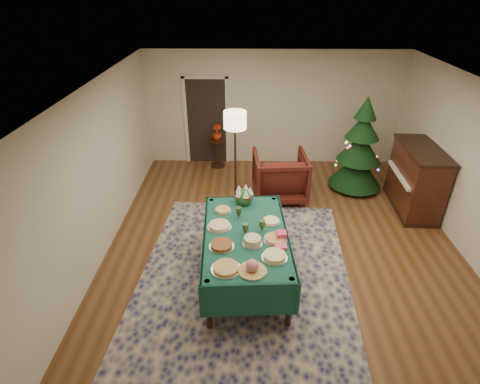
{
  "coord_description": "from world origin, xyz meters",
  "views": [
    {
      "loc": [
        -0.65,
        -5.16,
        4.04
      ],
      "look_at": [
        -0.74,
        0.06,
        1.05
      ],
      "focal_mm": 28.0,
      "sensor_mm": 36.0,
      "label": 1
    }
  ],
  "objects_px": {
    "side_table": "(218,153)",
    "potted_plant": "(217,136)",
    "gift_box": "(281,235)",
    "piano": "(416,180)",
    "armchair": "(280,174)",
    "buffet_table": "(246,242)",
    "floor_lamp": "(235,126)",
    "christmas_tree": "(360,149)"
  },
  "relations": [
    {
      "from": "side_table",
      "to": "potted_plant",
      "type": "distance_m",
      "value": 0.46
    },
    {
      "from": "gift_box",
      "to": "piano",
      "type": "distance_m",
      "value": 3.58
    },
    {
      "from": "armchair",
      "to": "side_table",
      "type": "bearing_deg",
      "value": -51.09
    },
    {
      "from": "potted_plant",
      "to": "buffet_table",
      "type": "bearing_deg",
      "value": -80.1
    },
    {
      "from": "armchair",
      "to": "piano",
      "type": "distance_m",
      "value": 2.64
    },
    {
      "from": "floor_lamp",
      "to": "armchair",
      "type": "bearing_deg",
      "value": -3.53
    },
    {
      "from": "gift_box",
      "to": "potted_plant",
      "type": "xyz_separation_m",
      "value": [
        -1.2,
        4.08,
        -0.09
      ]
    },
    {
      "from": "floor_lamp",
      "to": "piano",
      "type": "relative_size",
      "value": 1.2
    },
    {
      "from": "buffet_table",
      "to": "christmas_tree",
      "type": "xyz_separation_m",
      "value": [
        2.39,
        2.9,
        0.25
      ]
    },
    {
      "from": "potted_plant",
      "to": "christmas_tree",
      "type": "bearing_deg",
      "value": -19.0
    },
    {
      "from": "gift_box",
      "to": "floor_lamp",
      "type": "bearing_deg",
      "value": 105.33
    },
    {
      "from": "floor_lamp",
      "to": "piano",
      "type": "bearing_deg",
      "value": -7.05
    },
    {
      "from": "potted_plant",
      "to": "christmas_tree",
      "type": "distance_m",
      "value": 3.26
    },
    {
      "from": "potted_plant",
      "to": "side_table",
      "type": "bearing_deg",
      "value": 116.57
    },
    {
      "from": "gift_box",
      "to": "piano",
      "type": "xyz_separation_m",
      "value": [
        2.8,
        2.21,
        -0.25
      ]
    },
    {
      "from": "buffet_table",
      "to": "floor_lamp",
      "type": "relative_size",
      "value": 1.2
    },
    {
      "from": "floor_lamp",
      "to": "side_table",
      "type": "bearing_deg",
      "value": 108.22
    },
    {
      "from": "buffet_table",
      "to": "christmas_tree",
      "type": "distance_m",
      "value": 3.77
    },
    {
      "from": "side_table",
      "to": "christmas_tree",
      "type": "xyz_separation_m",
      "value": [
        3.08,
        -1.06,
        0.58
      ]
    },
    {
      "from": "christmas_tree",
      "to": "piano",
      "type": "bearing_deg",
      "value": -41.34
    },
    {
      "from": "side_table",
      "to": "christmas_tree",
      "type": "height_order",
      "value": "christmas_tree"
    },
    {
      "from": "christmas_tree",
      "to": "buffet_table",
      "type": "bearing_deg",
      "value": -129.48
    },
    {
      "from": "gift_box",
      "to": "christmas_tree",
      "type": "relative_size",
      "value": 0.07
    },
    {
      "from": "buffet_table",
      "to": "floor_lamp",
      "type": "height_order",
      "value": "floor_lamp"
    },
    {
      "from": "armchair",
      "to": "christmas_tree",
      "type": "bearing_deg",
      "value": -169.83
    },
    {
      "from": "buffet_table",
      "to": "floor_lamp",
      "type": "distance_m",
      "value": 2.69
    },
    {
      "from": "buffet_table",
      "to": "gift_box",
      "type": "xyz_separation_m",
      "value": [
        0.51,
        -0.12,
        0.22
      ]
    },
    {
      "from": "armchair",
      "to": "christmas_tree",
      "type": "xyz_separation_m",
      "value": [
        1.69,
        0.43,
        0.37
      ]
    },
    {
      "from": "gift_box",
      "to": "piano",
      "type": "height_order",
      "value": "piano"
    },
    {
      "from": "floor_lamp",
      "to": "potted_plant",
      "type": "distance_m",
      "value": 1.69
    },
    {
      "from": "gift_box",
      "to": "buffet_table",
      "type": "bearing_deg",
      "value": 166.95
    },
    {
      "from": "armchair",
      "to": "potted_plant",
      "type": "height_order",
      "value": "armchair"
    },
    {
      "from": "side_table",
      "to": "piano",
      "type": "relative_size",
      "value": 0.45
    },
    {
      "from": "side_table",
      "to": "buffet_table",
      "type": "bearing_deg",
      "value": -80.1
    },
    {
      "from": "buffet_table",
      "to": "gift_box",
      "type": "distance_m",
      "value": 0.56
    },
    {
      "from": "side_table",
      "to": "piano",
      "type": "bearing_deg",
      "value": -25.06
    },
    {
      "from": "buffet_table",
      "to": "potted_plant",
      "type": "bearing_deg",
      "value": 99.9
    },
    {
      "from": "armchair",
      "to": "floor_lamp",
      "type": "height_order",
      "value": "floor_lamp"
    },
    {
      "from": "armchair",
      "to": "floor_lamp",
      "type": "xyz_separation_m",
      "value": [
        -0.92,
        0.06,
        1.02
      ]
    },
    {
      "from": "buffet_table",
      "to": "gift_box",
      "type": "relative_size",
      "value": 16.56
    },
    {
      "from": "armchair",
      "to": "floor_lamp",
      "type": "relative_size",
      "value": 0.59
    },
    {
      "from": "piano",
      "to": "side_table",
      "type": "bearing_deg",
      "value": 154.94
    }
  ]
}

